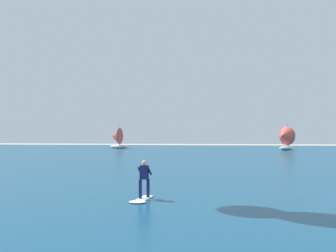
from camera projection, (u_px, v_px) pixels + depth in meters
name	position (u px, v px, depth m)	size (l,w,h in m)	color
ocean	(198.00, 157.00, 47.43)	(160.00, 90.00, 0.10)	navy
kitesurfer	(143.00, 186.00, 16.21)	(0.80, 2.00, 1.67)	white
sailboat_far_left	(285.00, 138.00, 64.21)	(4.00, 4.01, 4.54)	white
sailboat_mid_left	(116.00, 138.00, 71.79)	(3.86, 3.34, 4.38)	silver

